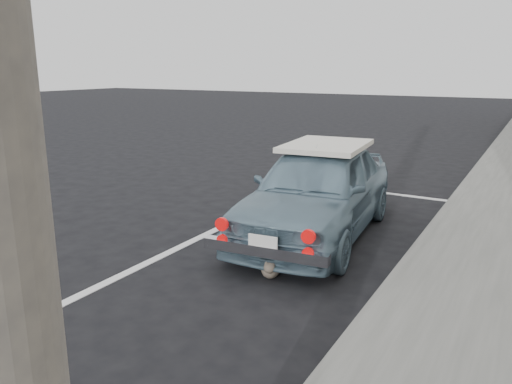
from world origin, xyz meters
TOP-DOWN VIEW (x-y plane):
  - ground at (0.00, 0.00)m, footprint 80.00×80.00m
  - pline_front at (0.50, 6.50)m, footprint 3.00×0.12m
  - pline_side at (-0.90, 3.00)m, footprint 0.12×7.00m
  - retro_coupe at (0.42, 3.69)m, footprint 1.87×3.89m
  - cat at (0.58, 2.04)m, footprint 0.33×0.46m

SIDE VIEW (x-z plane):
  - ground at x=0.00m, z-range 0.00..0.00m
  - pline_front at x=0.50m, z-range 0.00..0.01m
  - pline_side at x=-0.90m, z-range 0.00..0.01m
  - cat at x=0.58m, z-range -0.01..0.25m
  - retro_coupe at x=0.42m, z-range 0.01..1.29m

